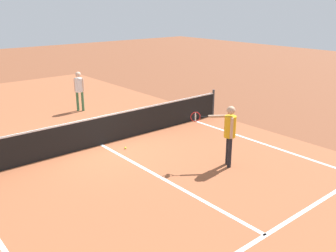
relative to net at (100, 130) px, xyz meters
The scene contains 8 objects.
ground_plane 0.49m from the net, ahead, with size 60.00×60.00×0.00m, color brown.
court_surface_inbounds 0.49m from the net, ahead, with size 10.62×24.40×0.00m, color #9E5433.
line_service_near 6.42m from the net, 90.00° to the right, with size 8.22×0.10×0.01m, color white.
line_center_service 3.24m from the net, 90.00° to the right, with size 0.10×6.40×0.01m, color white.
net is the anchor object (origin of this frame).
player_near 4.19m from the net, 62.42° to the right, with size 0.95×0.96×1.73m.
player_far 4.35m from the net, 71.44° to the left, with size 0.33×0.32×1.67m.
tennis_ball_near_net 1.01m from the net, 62.91° to the right, with size 0.07×0.07×0.07m, color #CCE033.
Camera 1 is at (-5.46, -9.97, 4.33)m, focal length 39.57 mm.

